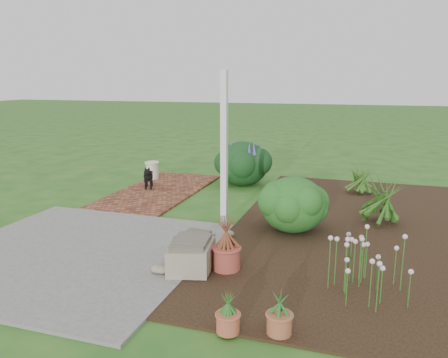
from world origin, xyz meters
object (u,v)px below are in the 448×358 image
(black_dog, at_px, (148,176))
(evergreen_shrub, at_px, (293,203))
(stone_trough_near, at_px, (188,259))
(cream_ceramic_urn, at_px, (152,170))

(black_dog, bearing_deg, evergreen_shrub, -49.63)
(black_dog, bearing_deg, stone_trough_near, -79.40)
(black_dog, distance_m, evergreen_shrub, 3.82)
(stone_trough_near, bearing_deg, evergreen_shrub, 64.01)
(black_dog, height_order, cream_ceramic_urn, black_dog)
(evergreen_shrub, bearing_deg, cream_ceramic_urn, 145.52)
(black_dog, xyz_separation_m, cream_ceramic_urn, (-0.37, 0.91, -0.08))
(stone_trough_near, relative_size, evergreen_shrub, 0.48)
(stone_trough_near, distance_m, black_dog, 4.42)
(cream_ceramic_urn, bearing_deg, black_dog, -67.64)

